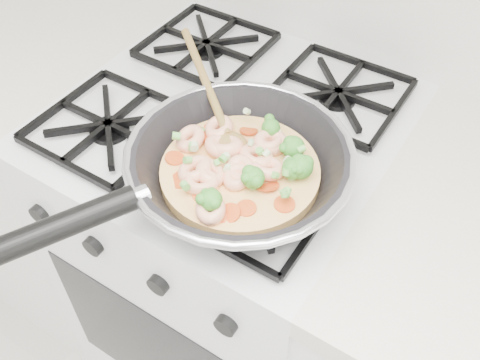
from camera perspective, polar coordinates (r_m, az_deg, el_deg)
The scene contains 3 objects.
stove at distance 1.32m, azimuth -1.06°, elevation -7.90°, with size 0.60×0.60×0.92m.
counter_left at distance 1.76m, azimuth -23.47°, elevation 4.23°, with size 1.00×0.60×0.90m.
skillet at distance 0.81m, azimuth -0.32°, elevation 1.48°, with size 0.42×0.53×0.10m.
Camera 1 is at (0.43, 1.08, 1.54)m, focal length 40.12 mm.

